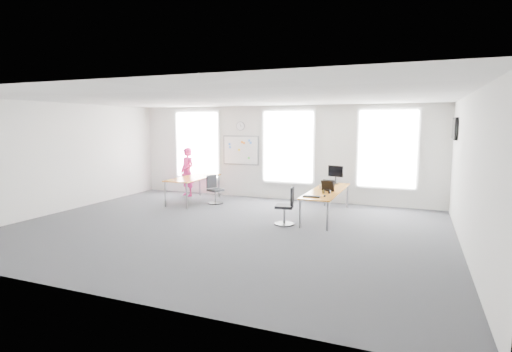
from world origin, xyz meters
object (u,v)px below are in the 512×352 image
at_px(person, 187,172).
at_px(headphones, 326,191).
at_px(desk_left, 194,179).
at_px(desk_right, 326,192).
at_px(chair_right, 287,208).
at_px(monitor, 336,173).
at_px(chair_left, 214,191).
at_px(keyboard, 312,197).

distance_m(person, headphones, 5.41).
height_order(desk_left, person, person).
xyz_separation_m(desk_right, person, (-5.00, 1.29, 0.16)).
distance_m(desk_left, person, 1.08).
bearing_deg(chair_right, monitor, 152.84).
bearing_deg(desk_right, desk_left, 173.53).
distance_m(chair_left, person, 1.71).
relative_size(desk_right, monitor, 5.46).
bearing_deg(chair_right, headphones, 119.95).
height_order(chair_left, keyboard, chair_left).
distance_m(headphones, monitor, 1.70).
bearing_deg(monitor, headphones, -68.58).
relative_size(desk_right, person, 1.77).
height_order(chair_right, monitor, monitor).
height_order(desk_right, headphones, headphones).
relative_size(person, monitor, 3.09).
bearing_deg(chair_right, desk_left, -125.34).
xyz_separation_m(keyboard, headphones, (0.23, 0.60, 0.04)).
bearing_deg(desk_left, keyboard, -20.90).
xyz_separation_m(desk_right, headphones, (0.10, -0.51, 0.10)).
xyz_separation_m(desk_left, monitor, (4.29, 0.68, 0.31)).
xyz_separation_m(desk_right, chair_right, (-0.71, -1.19, -0.25)).
relative_size(desk_right, chair_left, 3.34).
xyz_separation_m(desk_right, chair_left, (-3.56, 0.48, -0.28)).
bearing_deg(keyboard, person, 150.93).
bearing_deg(keyboard, headphones, 66.27).
distance_m(desk_left, monitor, 4.36).
bearing_deg(monitor, chair_left, -150.91).
bearing_deg(desk_right, headphones, -78.70).
xyz_separation_m(person, keyboard, (4.87, -2.39, -0.11)).
bearing_deg(chair_left, person, 82.73).
height_order(keyboard, headphones, headphones).
bearing_deg(headphones, chair_right, -144.03).
bearing_deg(person, monitor, 19.67).
distance_m(desk_left, chair_left, 0.80).
bearing_deg(desk_left, chair_left, -0.16).
xyz_separation_m(headphones, monitor, (-0.09, 1.67, 0.27)).
bearing_deg(person, chair_left, -8.07).
xyz_separation_m(chair_right, monitor, (0.72, 2.36, 0.62)).
bearing_deg(headphones, desk_right, 97.12).
bearing_deg(chair_left, monitor, -57.30).
height_order(desk_left, monitor, monitor).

